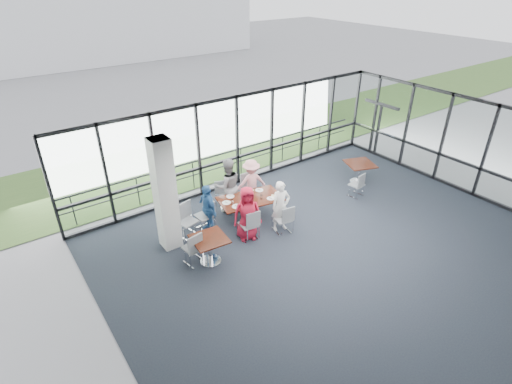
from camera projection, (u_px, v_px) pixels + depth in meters
floor at (339, 252)px, 10.98m from camera, size 12.00×10.00×0.02m
ceiling at (353, 143)px, 9.40m from camera, size 12.00×10.00×0.04m
wall_left at (112, 302)px, 7.12m from camera, size 0.10×10.00×3.20m
curtain_wall_back at (237, 141)px, 13.71m from camera, size 12.00×0.10×3.20m
curtain_wall_right at (471, 147)px, 13.25m from camera, size 0.10×10.00×3.20m
exit_door at (378, 130)px, 16.16m from camera, size 0.12×1.60×2.10m
structural_column at (165, 195)px, 10.46m from camera, size 0.50×0.50×3.20m
apron at (177, 140)px, 18.03m from camera, size 80.00×70.00×0.02m
grass_strip at (198, 154)px, 16.61m from camera, size 80.00×5.00×0.01m
hangar_main at (101, 18)px, 34.11m from camera, size 24.00×10.00×6.00m
guard_rail at (229, 164)px, 14.68m from camera, size 12.00×0.06×0.06m
main_table at (250, 202)px, 12.07m from camera, size 2.06×1.38×0.75m
side_table_left at (209, 242)px, 10.29m from camera, size 0.95×0.95×0.75m
side_table_right at (360, 166)px, 14.20m from camera, size 1.20×1.20×0.75m
diner_near_left at (247, 213)px, 11.14m from camera, size 0.94×0.79×1.63m
diner_near_right at (281, 206)px, 11.55m from camera, size 0.65×0.53×1.55m
diner_far_left at (228, 186)px, 12.36m from camera, size 0.97×0.72×1.80m
diner_far_right at (251, 182)px, 12.83m from camera, size 1.11×0.78×1.56m
diner_end at (208, 208)px, 11.48m from camera, size 0.51×0.90×1.52m
chair_main_nl at (248, 224)px, 11.29m from camera, size 0.51×0.51×0.93m
chair_main_nr at (283, 219)px, 11.57m from camera, size 0.50×0.50×0.88m
chair_main_fl at (226, 195)px, 12.78m from camera, size 0.56×0.56×0.88m
chair_main_fr at (250, 189)px, 13.04m from camera, size 0.48×0.48×0.98m
chair_main_end at (204, 216)px, 11.66m from camera, size 0.50×0.50×0.96m
chair_spare_la at (193, 248)px, 10.33m from camera, size 0.54×0.54×0.96m
chair_spare_lb at (187, 222)px, 11.37m from camera, size 0.58×0.58×0.98m
chair_spare_r at (357, 185)px, 13.42m from camera, size 0.48×0.48×0.87m
plate_nl at (237, 206)px, 11.58m from camera, size 0.28×0.28×0.01m
plate_nr at (271, 199)px, 11.98m from camera, size 0.23×0.23×0.01m
plate_fl at (230, 196)px, 12.09m from camera, size 0.25×0.25×0.01m
plate_fr at (259, 190)px, 12.43m from camera, size 0.25×0.25×0.01m
plate_end at (226, 203)px, 11.76m from camera, size 0.26×0.26×0.01m
tumbler_a at (245, 201)px, 11.73m from camera, size 0.07×0.07×0.14m
tumbler_b at (261, 197)px, 11.94m from camera, size 0.06×0.06×0.13m
tumbler_c at (247, 192)px, 12.17m from camera, size 0.07×0.07×0.14m
tumbler_d at (232, 202)px, 11.68m from camera, size 0.08×0.08×0.15m
menu_a at (252, 206)px, 11.63m from camera, size 0.30×0.22×0.00m
menu_b at (276, 197)px, 12.09m from camera, size 0.39×0.39×0.00m
menu_c at (250, 191)px, 12.38m from camera, size 0.34×0.32×0.00m
condiment_caddy at (250, 197)px, 12.03m from camera, size 0.10×0.07×0.04m
ketchup_bottle at (248, 195)px, 11.99m from camera, size 0.06×0.06×0.18m
green_bottle at (251, 194)px, 12.04m from camera, size 0.05×0.05×0.20m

